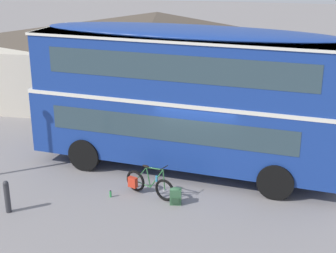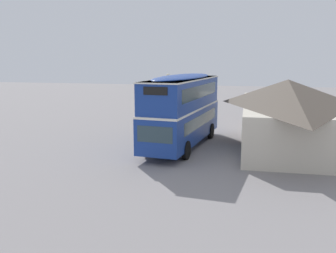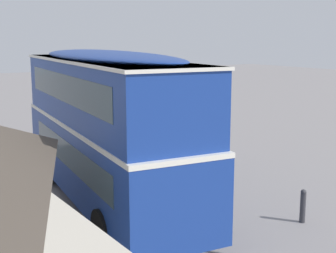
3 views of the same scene
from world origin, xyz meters
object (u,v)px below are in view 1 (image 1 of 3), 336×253
Objects in this scene: touring_bicycle at (148,184)px; kerb_bollard at (7,196)px; backpack_on_ground at (176,195)px; water_bottle_green_metal at (111,194)px; double_decker_bus at (186,93)px.

touring_bicycle is 1.73× the size of kerb_bollard.
backpack_on_ground is (0.93, -0.33, -0.10)m from touring_bicycle.
water_bottle_green_metal is at bearing -160.74° from touring_bicycle.
kerb_bollard is (-2.50, -1.52, 0.40)m from water_bottle_green_metal.
touring_bicycle is 7.70× the size of water_bottle_green_metal.
water_bottle_green_metal is at bearing -124.74° from double_decker_bus.
double_decker_bus is at bearing 95.01° from backpack_on_ground.
double_decker_bus reaches higher than water_bottle_green_metal.
water_bottle_green_metal is at bearing -178.99° from backpack_on_ground.
double_decker_bus is 6.19× the size of touring_bicycle.
double_decker_bus is 10.72× the size of kerb_bollard.
backpack_on_ground is 2.40× the size of water_bottle_green_metal.
double_decker_bus is at bearing 55.26° from water_bottle_green_metal.
double_decker_bus is 3.47m from backpack_on_ground.
backpack_on_ground is 2.00m from water_bottle_green_metal.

